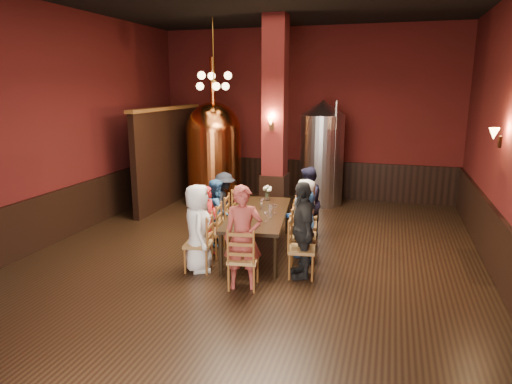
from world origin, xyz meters
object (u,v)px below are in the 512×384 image
(dining_table, at_px, (258,216))
(copper_kettle, at_px, (214,152))
(person_2, at_px, (217,212))
(steel_vessel, at_px, (322,153))
(person_1, at_px, (208,221))
(person_0, at_px, (198,228))
(rose_vase, at_px, (267,191))

(dining_table, relative_size, copper_kettle, 0.68)
(person_2, relative_size, copper_kettle, 0.35)
(person_2, relative_size, steel_vessel, 0.48)
(steel_vessel, bearing_deg, dining_table, -98.51)
(dining_table, height_order, steel_vessel, steel_vessel)
(person_1, height_order, copper_kettle, copper_kettle)
(steel_vessel, bearing_deg, person_2, -112.01)
(person_1, relative_size, steel_vessel, 0.49)
(person_0, bearing_deg, person_1, -17.65)
(person_0, bearing_deg, person_2, -17.65)
(person_0, xyz_separation_m, person_1, (-0.09, 0.66, -0.08))
(person_2, bearing_deg, dining_table, -124.42)
(person_0, height_order, rose_vase, person_0)
(copper_kettle, xyz_separation_m, steel_vessel, (2.68, 0.62, -0.02))
(dining_table, bearing_deg, copper_kettle, 115.46)
(copper_kettle, xyz_separation_m, rose_vase, (2.04, -2.29, -0.39))
(dining_table, distance_m, person_0, 1.31)
(steel_vessel, distance_m, rose_vase, 3.00)
(copper_kettle, distance_m, steel_vessel, 2.75)
(person_2, relative_size, rose_vase, 4.11)
(steel_vessel, height_order, rose_vase, steel_vessel)
(rose_vase, bearing_deg, person_1, -118.02)
(steel_vessel, bearing_deg, person_0, -104.50)
(person_1, distance_m, person_2, 0.66)
(person_1, bearing_deg, copper_kettle, 24.31)
(person_1, bearing_deg, person_0, -167.58)
(person_0, height_order, person_2, person_0)
(person_0, relative_size, copper_kettle, 0.40)
(person_2, height_order, copper_kettle, copper_kettle)
(copper_kettle, bearing_deg, person_1, -70.14)
(dining_table, height_order, copper_kettle, copper_kettle)
(dining_table, height_order, person_0, person_0)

